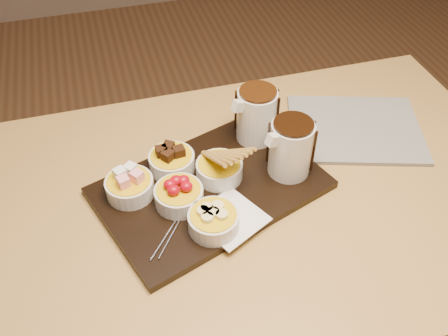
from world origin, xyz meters
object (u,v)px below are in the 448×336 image
object	(u,v)px
pitcher_dark_chocolate	(291,149)
newspaper	(355,129)
dining_table	(260,220)
pitcher_milk_chocolate	(257,116)
bowl_strawberries	(179,196)
serving_board	(211,188)

from	to	relation	value
pitcher_dark_chocolate	newspaper	distance (m)	0.25
dining_table	pitcher_dark_chocolate	size ratio (longest dim) A/B	9.59
pitcher_dark_chocolate	pitcher_milk_chocolate	bearing A→B (deg)	85.60
dining_table	bowl_strawberries	xyz separation A→B (m)	(-0.18, -0.00, 0.14)
dining_table	pitcher_milk_chocolate	size ratio (longest dim) A/B	9.59
dining_table	newspaper	world-z (taller)	newspaper
serving_board	newspaper	size ratio (longest dim) A/B	1.46
bowl_strawberries	pitcher_milk_chocolate	size ratio (longest dim) A/B	0.80
pitcher_milk_chocolate	newspaper	xyz separation A→B (m)	(0.25, -0.02, -0.08)
pitcher_dark_chocolate	pitcher_milk_chocolate	size ratio (longest dim) A/B	1.00
dining_table	serving_board	world-z (taller)	serving_board
dining_table	newspaper	bearing A→B (deg)	24.45
bowl_strawberries	newspaper	distance (m)	0.48
serving_board	bowl_strawberries	bearing A→B (deg)	-176.42
bowl_strawberries	newspaper	world-z (taller)	bowl_strawberries
bowl_strawberries	newspaper	bearing A→B (deg)	15.56
serving_board	pitcher_dark_chocolate	bearing A→B (deg)	-19.98
serving_board	pitcher_dark_chocolate	xyz separation A→B (m)	(0.18, -0.00, 0.07)
dining_table	serving_board	xyz separation A→B (m)	(-0.11, 0.03, 0.11)
serving_board	newspaper	world-z (taller)	serving_board
pitcher_milk_chocolate	newspaper	world-z (taller)	pitcher_milk_chocolate
newspaper	dining_table	bearing A→B (deg)	-137.78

